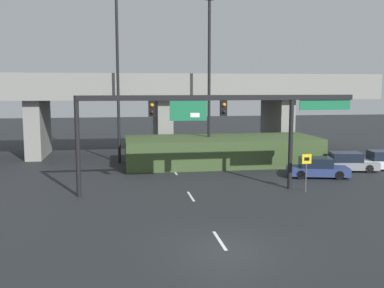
{
  "coord_description": "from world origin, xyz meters",
  "views": [
    {
      "loc": [
        -4.08,
        -16.97,
        6.5
      ],
      "look_at": [
        0.0,
        8.38,
        3.2
      ],
      "focal_mm": 42.0,
      "sensor_mm": 36.0,
      "label": 1
    }
  ],
  "objects": [
    {
      "name": "parked_sedan_near_right",
      "position": [
        9.9,
        13.05,
        0.66
      ],
      "size": [
        4.61,
        2.83,
        1.42
      ],
      "rotation": [
        0.0,
        0.0,
        -0.24
      ],
      "color": "navy",
      "rests_on": "ground"
    },
    {
      "name": "lane_markings",
      "position": [
        0.0,
        12.71,
        0.0
      ],
      "size": [
        0.14,
        41.47,
        0.01
      ],
      "color": "silver",
      "rests_on": "ground"
    },
    {
      "name": "grass_embankment",
      "position": [
        4.33,
        19.48,
        1.14
      ],
      "size": [
        16.01,
        6.07,
        2.28
      ],
      "color": "#384C28",
      "rests_on": "ground"
    },
    {
      "name": "highway_light_pole_far",
      "position": [
        3.3,
        19.92,
        7.23
      ],
      "size": [
        0.7,
        0.36,
        13.71
      ],
      "color": "black",
      "rests_on": "ground"
    },
    {
      "name": "speed_limit_sign",
      "position": [
        7.17,
        8.7,
        1.59
      ],
      "size": [
        0.6,
        0.11,
        2.44
      ],
      "color": "#4C4C4C",
      "rests_on": "ground"
    },
    {
      "name": "highway_light_pole_near",
      "position": [
        -4.19,
        21.58,
        7.9
      ],
      "size": [
        0.7,
        0.36,
        15.05
      ],
      "color": "black",
      "rests_on": "ground"
    },
    {
      "name": "signal_gantry",
      "position": [
        1.45,
        9.84,
        4.9
      ],
      "size": [
        17.27,
        0.44,
        5.98
      ],
      "color": "black",
      "rests_on": "ground"
    },
    {
      "name": "parked_sedan_mid_right",
      "position": [
        13.27,
        15.01,
        0.66
      ],
      "size": [
        4.63,
        2.64,
        1.43
      ],
      "rotation": [
        0.0,
        0.0,
        -0.18
      ],
      "color": "gray",
      "rests_on": "ground"
    },
    {
      "name": "ground_plane",
      "position": [
        0.0,
        0.0,
        0.0
      ],
      "size": [
        160.0,
        160.0,
        0.0
      ],
      "primitive_type": "plane",
      "color": "black"
    },
    {
      "name": "overpass_bridge",
      "position": [
        0.0,
        26.37,
        5.3
      ],
      "size": [
        41.04,
        7.92,
        7.65
      ],
      "color": "gray",
      "rests_on": "ground"
    }
  ]
}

